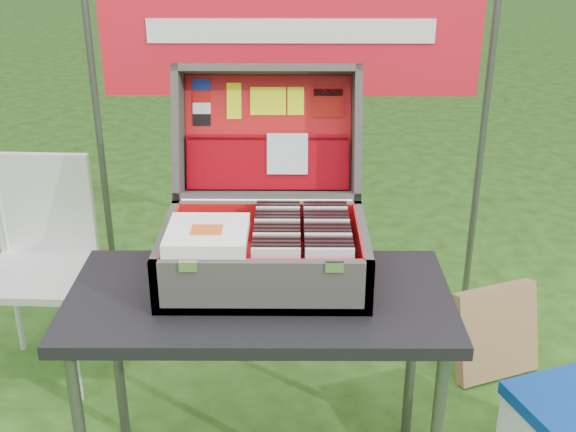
{
  "coord_description": "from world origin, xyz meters",
  "views": [
    {
      "loc": [
        0.01,
        -1.97,
        1.8
      ],
      "look_at": [
        -0.0,
        0.1,
        0.89
      ],
      "focal_mm": 45.0,
      "sensor_mm": 36.0,
      "label": 1
    }
  ],
  "objects_px": {
    "table": "(261,391)",
    "chair": "(36,278)",
    "cardboard_box": "(496,332)",
    "suitcase": "(264,186)"
  },
  "relations": [
    {
      "from": "table",
      "to": "chair",
      "type": "height_order",
      "value": "chair"
    },
    {
      "from": "suitcase",
      "to": "cardboard_box",
      "type": "bearing_deg",
      "value": 26.49
    },
    {
      "from": "chair",
      "to": "cardboard_box",
      "type": "xyz_separation_m",
      "value": [
        1.83,
        0.02,
        -0.26
      ]
    },
    {
      "from": "table",
      "to": "chair",
      "type": "relative_size",
      "value": 1.29
    },
    {
      "from": "chair",
      "to": "suitcase",
      "type": "bearing_deg",
      "value": -22.71
    },
    {
      "from": "suitcase",
      "to": "chair",
      "type": "xyz_separation_m",
      "value": [
        -0.92,
        0.43,
        -0.56
      ]
    },
    {
      "from": "chair",
      "to": "cardboard_box",
      "type": "height_order",
      "value": "chair"
    },
    {
      "from": "table",
      "to": "chair",
      "type": "xyz_separation_m",
      "value": [
        -0.9,
        0.59,
        0.09
      ]
    },
    {
      "from": "suitcase",
      "to": "chair",
      "type": "relative_size",
      "value": 0.7
    },
    {
      "from": "suitcase",
      "to": "cardboard_box",
      "type": "xyz_separation_m",
      "value": [
        0.91,
        0.46,
        -0.81
      ]
    }
  ]
}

